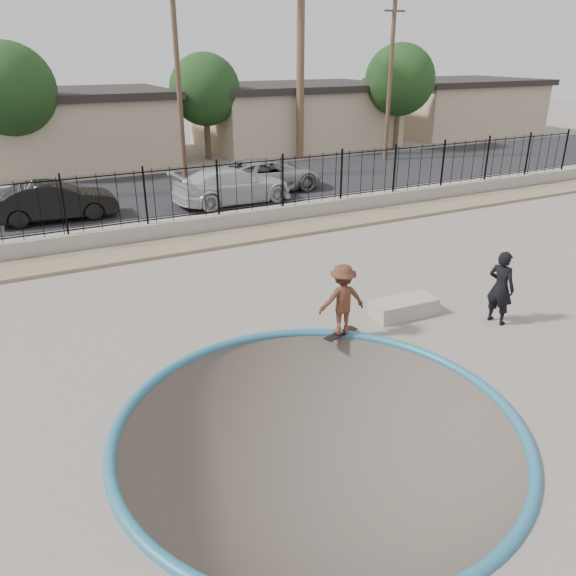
{
  "coord_description": "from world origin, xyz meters",
  "views": [
    {
      "loc": [
        -4.05,
        -7.75,
        5.89
      ],
      "look_at": [
        0.95,
        2.0,
        1.24
      ],
      "focal_mm": 35.0,
      "sensor_mm": 36.0,
      "label": 1
    }
  ],
  "objects_px": {
    "skateboard": "(341,334)",
    "car_c": "(233,186)",
    "car_b": "(55,201)",
    "car_d": "(267,175)",
    "skater": "(342,304)",
    "concrete_ledge": "(404,307)",
    "videographer": "(501,287)"
  },
  "relations": [
    {
      "from": "car_c",
      "to": "car_b",
      "type": "bearing_deg",
      "value": 81.22
    },
    {
      "from": "car_b",
      "to": "car_d",
      "type": "relative_size",
      "value": 0.84
    },
    {
      "from": "videographer",
      "to": "car_c",
      "type": "distance_m",
      "value": 13.14
    },
    {
      "from": "skater",
      "to": "videographer",
      "type": "distance_m",
      "value": 3.78
    },
    {
      "from": "concrete_ledge",
      "to": "car_b",
      "type": "distance_m",
      "value": 13.98
    },
    {
      "from": "skater",
      "to": "concrete_ledge",
      "type": "relative_size",
      "value": 1.0
    },
    {
      "from": "skater",
      "to": "car_b",
      "type": "distance_m",
      "value": 13.42
    },
    {
      "from": "car_c",
      "to": "skateboard",
      "type": "bearing_deg",
      "value": 165.55
    },
    {
      "from": "skateboard",
      "to": "car_d",
      "type": "height_order",
      "value": "car_d"
    },
    {
      "from": "car_d",
      "to": "car_c",
      "type": "bearing_deg",
      "value": 120.42
    },
    {
      "from": "car_c",
      "to": "car_d",
      "type": "height_order",
      "value": "car_c"
    },
    {
      "from": "skateboard",
      "to": "concrete_ledge",
      "type": "bearing_deg",
      "value": -9.16
    },
    {
      "from": "car_b",
      "to": "videographer",
      "type": "bearing_deg",
      "value": -147.45
    },
    {
      "from": "skater",
      "to": "car_b",
      "type": "bearing_deg",
      "value": -61.06
    },
    {
      "from": "skateboard",
      "to": "car_c",
      "type": "bearing_deg",
      "value": 62.71
    },
    {
      "from": "skater",
      "to": "car_c",
      "type": "bearing_deg",
      "value": -91.52
    },
    {
      "from": "skater",
      "to": "videographer",
      "type": "bearing_deg",
      "value": 173.3
    },
    {
      "from": "concrete_ledge",
      "to": "car_c",
      "type": "bearing_deg",
      "value": 88.18
    },
    {
      "from": "concrete_ledge",
      "to": "car_b",
      "type": "relative_size",
      "value": 0.37
    },
    {
      "from": "videographer",
      "to": "skateboard",
      "type": "bearing_deg",
      "value": 60.81
    },
    {
      "from": "skater",
      "to": "car_d",
      "type": "distance_m",
      "value": 14.13
    },
    {
      "from": "concrete_ledge",
      "to": "car_d",
      "type": "height_order",
      "value": "car_d"
    },
    {
      "from": "car_c",
      "to": "car_d",
      "type": "xyz_separation_m",
      "value": [
        2.17,
        1.37,
        -0.01
      ]
    },
    {
      "from": "car_b",
      "to": "car_d",
      "type": "bearing_deg",
      "value": -83.39
    },
    {
      "from": "car_c",
      "to": "skater",
      "type": "bearing_deg",
      "value": 165.55
    },
    {
      "from": "skateboard",
      "to": "videographer",
      "type": "relative_size",
      "value": 0.53
    },
    {
      "from": "skateboard",
      "to": "car_d",
      "type": "bearing_deg",
      "value": 55.1
    },
    {
      "from": "skater",
      "to": "car_b",
      "type": "height_order",
      "value": "skater"
    },
    {
      "from": "skater",
      "to": "concrete_ledge",
      "type": "bearing_deg",
      "value": -163.39
    },
    {
      "from": "car_c",
      "to": "car_d",
      "type": "distance_m",
      "value": 2.57
    },
    {
      "from": "skater",
      "to": "skateboard",
      "type": "relative_size",
      "value": 1.73
    },
    {
      "from": "skateboard",
      "to": "car_d",
      "type": "relative_size",
      "value": 0.18
    }
  ]
}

